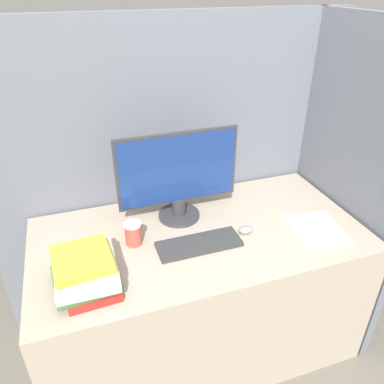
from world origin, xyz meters
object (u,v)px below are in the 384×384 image
(keyboard, at_px, (199,244))
(mouse, at_px, (246,230))
(monitor, at_px, (178,178))
(book_stack, at_px, (87,270))
(coffee_cup, at_px, (133,234))

(keyboard, distance_m, mouse, 0.24)
(keyboard, bearing_deg, mouse, 5.41)
(keyboard, xyz_separation_m, mouse, (0.24, 0.02, 0.01))
(monitor, xyz_separation_m, keyboard, (0.02, -0.25, -0.21))
(keyboard, height_order, mouse, mouse)
(mouse, bearing_deg, monitor, 137.88)
(monitor, xyz_separation_m, mouse, (0.25, -0.23, -0.20))
(keyboard, distance_m, book_stack, 0.49)
(keyboard, height_order, book_stack, book_stack)
(mouse, distance_m, book_stack, 0.73)
(mouse, relative_size, book_stack, 0.23)
(monitor, height_order, keyboard, monitor)
(coffee_cup, distance_m, book_stack, 0.29)
(mouse, xyz_separation_m, book_stack, (-0.72, -0.10, 0.05))
(monitor, relative_size, coffee_cup, 5.41)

